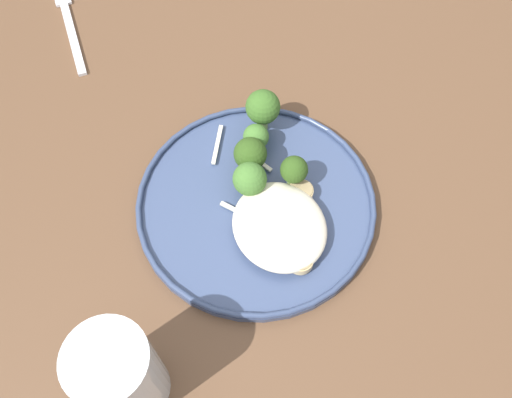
{
  "coord_description": "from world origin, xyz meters",
  "views": [
    {
      "loc": [
        -0.34,
        0.18,
        1.33
      ],
      "look_at": [
        -0.05,
        0.03,
        0.76
      ],
      "focal_mm": 38.52,
      "sensor_mm": 36.0,
      "label": 1
    }
  ],
  "objects": [
    {
      "name": "ground",
      "position": [
        0.0,
        0.0,
        0.0
      ],
      "size": [
        6.0,
        6.0,
        0.0
      ],
      "primitive_type": "plane",
      "color": "#665B51"
    },
    {
      "name": "wooden_dining_table",
      "position": [
        0.0,
        0.0,
        0.66
      ],
      "size": [
        1.4,
        1.0,
        0.74
      ],
      "color": "brown",
      "rests_on": "ground"
    },
    {
      "name": "dinner_plate",
      "position": [
        -0.05,
        0.03,
        0.75
      ],
      "size": [
        0.29,
        0.29,
        0.02
      ],
      "color": "#38476B",
      "rests_on": "wooden_dining_table"
    },
    {
      "name": "noodle_bed",
      "position": [
        -0.09,
        0.03,
        0.76
      ],
      "size": [
        0.12,
        0.11,
        0.03
      ],
      "color": "beige",
      "rests_on": "dinner_plate"
    },
    {
      "name": "seared_scallop_tilted_round",
      "position": [
        -0.1,
        0.03,
        0.76
      ],
      "size": [
        0.03,
        0.03,
        0.01
      ],
      "color": "#E5C689",
      "rests_on": "dinner_plate"
    },
    {
      "name": "seared_scallop_half_hidden",
      "position": [
        -0.14,
        0.02,
        0.76
      ],
      "size": [
        0.03,
        0.03,
        0.01
      ],
      "color": "#E5C689",
      "rests_on": "dinner_plate"
    },
    {
      "name": "seared_scallop_tiny_bay",
      "position": [
        -0.09,
        0.05,
        0.76
      ],
      "size": [
        0.03,
        0.03,
        0.02
      ],
      "color": "#E5C689",
      "rests_on": "dinner_plate"
    },
    {
      "name": "seared_scallop_large_seared",
      "position": [
        -0.06,
        -0.02,
        0.76
      ],
      "size": [
        0.03,
        0.03,
        0.01
      ],
      "color": "#E5C689",
      "rests_on": "dinner_plate"
    },
    {
      "name": "broccoli_floret_front_edge",
      "position": [
        -0.04,
        -0.02,
        0.78
      ],
      "size": [
        0.03,
        0.03,
        0.05
      ],
      "color": "#7A994C",
      "rests_on": "dinner_plate"
    },
    {
      "name": "broccoli_floret_rear_charred",
      "position": [
        -0.03,
        0.03,
        0.78
      ],
      "size": [
        0.04,
        0.04,
        0.05
      ],
      "color": "#7A994C",
      "rests_on": "dinner_plate"
    },
    {
      "name": "broccoli_floret_split_head",
      "position": [
        0.02,
        -0.0,
        0.78
      ],
      "size": [
        0.03,
        0.03,
        0.04
      ],
      "color": "#7A994C",
      "rests_on": "dinner_plate"
    },
    {
      "name": "broccoli_floret_near_rim",
      "position": [
        -0.0,
        0.02,
        0.78
      ],
      "size": [
        0.04,
        0.04,
        0.05
      ],
      "color": "#89A356",
      "rests_on": "dinner_plate"
    },
    {
      "name": "broccoli_floret_right_tilted",
      "position": [
        0.05,
        -0.02,
        0.79
      ],
      "size": [
        0.04,
        0.04,
        0.07
      ],
      "color": "#7A994C",
      "rests_on": "dinner_plate"
    },
    {
      "name": "onion_sliver_pale_crescent",
      "position": [
        -0.05,
        0.06,
        0.75
      ],
      "size": [
        0.04,
        0.03,
        0.0
      ],
      "primitive_type": "cube",
      "rotation": [
        0.0,
        0.0,
        3.75
      ],
      "color": "silver",
      "rests_on": "dinner_plate"
    },
    {
      "name": "onion_sliver_curled_piece",
      "position": [
        0.01,
        0.01,
        0.75
      ],
      "size": [
        0.05,
        0.02,
        0.0
      ],
      "primitive_type": "cube",
      "rotation": [
        0.0,
        0.0,
        3.54
      ],
      "color": "silver",
      "rests_on": "dinner_plate"
    },
    {
      "name": "onion_sliver_short_strip",
      "position": [
        -0.02,
        0.02,
        0.75
      ],
      "size": [
        0.04,
        0.01,
        0.0
      ],
      "primitive_type": "cube",
      "rotation": [
        0.0,
        0.0,
        0.08
      ],
      "color": "silver",
      "rests_on": "dinner_plate"
    },
    {
      "name": "onion_sliver_long_sliver",
      "position": [
        0.05,
        0.04,
        0.75
      ],
      "size": [
        0.05,
        0.04,
        0.0
      ],
      "primitive_type": "cube",
      "rotation": [
        0.0,
        0.0,
        2.55
      ],
      "color": "silver",
      "rests_on": "dinner_plate"
    },
    {
      "name": "water_glass",
      "position": [
        -0.18,
        0.24,
        0.8
      ],
      "size": [
        0.08,
        0.08,
        0.13
      ],
      "color": "silver",
      "rests_on": "wooden_dining_table"
    },
    {
      "name": "dinner_fork",
      "position": [
        0.35,
        0.15,
        0.74
      ],
      "size": [
        0.19,
        0.04,
        0.0
      ],
      "color": "silver",
      "rests_on": "wooden_dining_table"
    }
  ]
}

